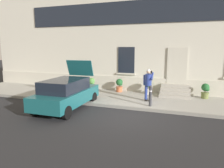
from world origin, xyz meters
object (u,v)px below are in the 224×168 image
at_px(person_on_phone, 148,83).
at_px(planter_terracotta, 119,85).
at_px(bollard_near_person, 150,95).
at_px(planter_olive, 205,91).
at_px(bollard_far_left, 88,90).
at_px(planter_cream, 148,87).
at_px(planter_charcoal, 92,84).
at_px(hatchback_car_teal, 67,93).

xyz_separation_m(person_on_phone, planter_terracotta, (-2.19, 1.82, -0.55)).
distance_m(bollard_near_person, planter_olive, 3.78).
height_order(planter_terracotta, planter_olive, same).
distance_m(bollard_near_person, bollard_far_left, 3.41).
bearing_deg(person_on_phone, bollard_far_left, -175.39).
bearing_deg(planter_cream, bollard_near_person, -78.04).
relative_size(bollard_near_person, planter_charcoal, 1.22).
xyz_separation_m(bollard_far_left, planter_terracotta, (0.94, 2.74, -0.11)).
distance_m(bollard_far_left, planter_olive, 6.65).
bearing_deg(planter_cream, bollard_far_left, -136.40).
xyz_separation_m(bollard_near_person, planter_terracotta, (-2.46, 2.74, -0.11)).
height_order(planter_charcoal, planter_cream, same).
relative_size(bollard_far_left, planter_terracotta, 1.22).
relative_size(bollard_far_left, planter_cream, 1.22).
relative_size(hatchback_car_teal, person_on_phone, 2.34).
distance_m(planter_charcoal, planter_cream, 3.79).
height_order(bollard_near_person, person_on_phone, person_on_phone).
xyz_separation_m(hatchback_car_teal, bollard_near_person, (3.92, 1.33, -0.09)).
xyz_separation_m(bollard_far_left, person_on_phone, (3.13, 0.92, 0.44)).
distance_m(hatchback_car_teal, planter_olive, 7.71).
xyz_separation_m(person_on_phone, planter_charcoal, (-4.08, 1.61, -0.55)).
bearing_deg(person_on_phone, bollard_near_person, -84.84).
xyz_separation_m(bollard_near_person, bollard_far_left, (-3.41, 0.00, 0.00)).
bearing_deg(planter_terracotta, person_on_phone, -39.80).
relative_size(bollard_far_left, planter_charcoal, 1.22).
bearing_deg(planter_cream, person_on_phone, -80.62).
height_order(person_on_phone, planter_terracotta, person_on_phone).
bearing_deg(bollard_far_left, bollard_near_person, 0.00).
bearing_deg(planter_olive, planter_charcoal, -178.96).
relative_size(bollard_far_left, planter_olive, 1.22).
distance_m(bollard_far_left, planter_cream, 3.92).
xyz_separation_m(bollard_near_person, person_on_phone, (-0.28, 0.92, 0.44)).
xyz_separation_m(person_on_phone, planter_olive, (2.96, 1.74, -0.55)).
height_order(bollard_far_left, planter_terracotta, bollard_far_left).
relative_size(hatchback_car_teal, planter_terracotta, 4.76).
bearing_deg(planter_terracotta, planter_olive, -0.88).
height_order(hatchback_car_teal, person_on_phone, hatchback_car_teal).
bearing_deg(planter_charcoal, bollard_near_person, -30.15).
height_order(planter_cream, planter_olive, same).
height_order(bollard_far_left, person_on_phone, person_on_phone).
relative_size(bollard_near_person, person_on_phone, 0.60).
distance_m(planter_terracotta, planter_cream, 1.89).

